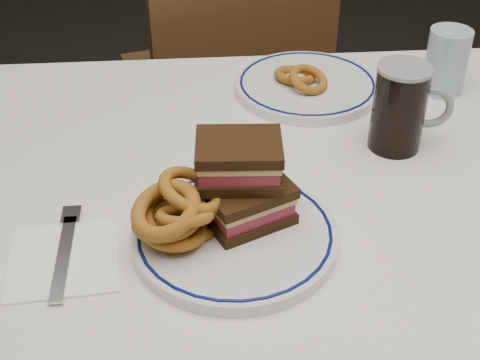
{
  "coord_description": "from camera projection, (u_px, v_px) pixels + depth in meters",
  "views": [
    {
      "loc": [
        -0.13,
        -0.79,
        1.33
      ],
      "look_at": [
        -0.08,
        -0.12,
        0.84
      ],
      "focal_mm": 50.0,
      "sensor_mm": 36.0,
      "label": 1
    }
  ],
  "objects": [
    {
      "name": "dining_table",
      "position": [
        286.0,
        236.0,
        1.05
      ],
      "size": [
        1.27,
        0.87,
        0.75
      ],
      "color": "silver",
      "rests_on": "floor"
    },
    {
      "name": "chair_far",
      "position": [
        230.0,
        72.0,
        1.74
      ],
      "size": [
        0.56,
        0.56,
        0.99
      ],
      "color": "#4F2B19",
      "rests_on": "floor"
    },
    {
      "name": "main_plate",
      "position": [
        235.0,
        235.0,
        0.88
      ],
      "size": [
        0.27,
        0.27,
        0.02
      ],
      "color": "silver",
      "rests_on": "dining_table"
    },
    {
      "name": "reuben_sandwich",
      "position": [
        243.0,
        181.0,
        0.86
      ],
      "size": [
        0.14,
        0.12,
        0.11
      ],
      "color": "black",
      "rests_on": "main_plate"
    },
    {
      "name": "onion_rings_main",
      "position": [
        176.0,
        214.0,
        0.84
      ],
      "size": [
        0.13,
        0.12,
        0.11
      ],
      "color": "#6B350E",
      "rests_on": "main_plate"
    },
    {
      "name": "ketchup_ramekin",
      "position": [
        226.0,
        175.0,
        0.94
      ],
      "size": [
        0.06,
        0.06,
        0.04
      ],
      "color": "white",
      "rests_on": "main_plate"
    },
    {
      "name": "beer_mug",
      "position": [
        401.0,
        107.0,
        1.03
      ],
      "size": [
        0.12,
        0.08,
        0.14
      ],
      "color": "black",
      "rests_on": "dining_table"
    },
    {
      "name": "water_glass",
      "position": [
        446.0,
        61.0,
        1.18
      ],
      "size": [
        0.07,
        0.07,
        0.12
      ],
      "primitive_type": "cylinder",
      "color": "#96AEC2",
      "rests_on": "dining_table"
    },
    {
      "name": "far_plate",
      "position": [
        307.0,
        85.0,
        1.21
      ],
      "size": [
        0.26,
        0.26,
        0.02
      ],
      "color": "silver",
      "rests_on": "dining_table"
    },
    {
      "name": "onion_rings_far",
      "position": [
        301.0,
        77.0,
        1.2
      ],
      "size": [
        0.1,
        0.11,
        0.05
      ],
      "color": "#6B350E",
      "rests_on": "far_plate"
    },
    {
      "name": "napkin_fork",
      "position": [
        64.0,
        257.0,
        0.85
      ],
      "size": [
        0.15,
        0.18,
        0.01
      ],
      "color": "white",
      "rests_on": "dining_table"
    }
  ]
}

